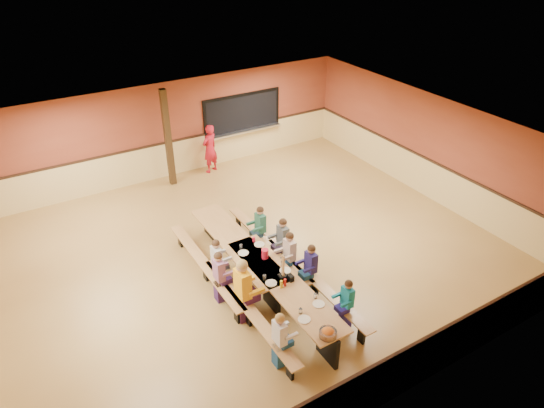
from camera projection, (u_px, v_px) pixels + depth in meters
ground at (246, 254)px, 11.96m from camera, size 12.00×12.00×0.00m
room_envelope at (245, 230)px, 11.61m from camera, size 12.04×10.04×3.02m
kitchen_pass_through at (243, 116)px, 16.01m from camera, size 2.78×0.28×1.38m
structural_post at (168, 139)px, 14.35m from camera, size 0.18×0.18×3.00m
cafeteria_table_main at (283, 290)px, 10.00m from camera, size 1.91×3.70×0.74m
cafeteria_table_second at (237, 250)px, 11.21m from camera, size 1.91×3.70×0.74m
seated_child_white_left at (280, 340)px, 8.72m from camera, size 0.37×0.30×1.21m
seated_adult_yellow at (243, 291)px, 9.68m from camera, size 0.49×0.40×1.45m
seated_child_grey_left at (217, 264)px, 10.64m from camera, size 0.37×0.30×1.21m
seated_child_teal_right at (347, 304)px, 9.57m from camera, size 0.34×0.28×1.15m
seated_child_navy_right at (311, 269)px, 10.47m from camera, size 0.37×0.30×1.22m
seated_child_char_right at (283, 242)px, 11.30m from camera, size 0.39×0.32×1.25m
seated_child_purple_sec at (219, 277)px, 10.22m from camera, size 0.38×0.31×1.23m
seated_child_green_sec at (260, 229)px, 11.79m from camera, size 0.38×0.31×1.22m
seated_child_tan_sec at (289, 257)px, 10.83m from camera, size 0.39×0.32×1.24m
standing_woman at (210, 149)px, 15.43m from camera, size 0.68×0.58×1.59m
punch_pitcher at (265, 254)px, 10.54m from camera, size 0.16×0.16×0.22m
chip_bowl at (328, 333)px, 8.59m from camera, size 0.32×0.32×0.15m
napkin_dispenser at (291, 278)px, 9.91m from camera, size 0.10×0.14×0.13m
condiment_mustard at (281, 284)px, 9.71m from camera, size 0.06×0.06×0.17m
condiment_ketchup at (285, 282)px, 9.75m from camera, size 0.06×0.06×0.17m
table_paddle at (283, 272)px, 9.95m from camera, size 0.16×0.16×0.56m
place_settings at (283, 280)px, 9.86m from camera, size 0.65×3.30×0.11m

